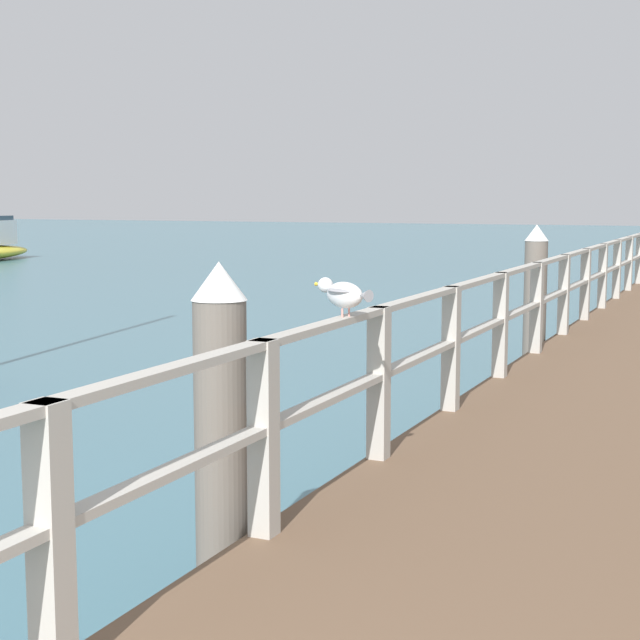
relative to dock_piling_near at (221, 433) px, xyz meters
The scene contains 4 objects.
pier_railing 9.18m from the dock_piling_near, 87.63° to the left, with size 0.12×25.23×0.97m.
dock_piling_near is the anchor object (origin of this frame).
dock_piling_far 7.77m from the dock_piling_near, 90.00° to the left, with size 0.29×0.29×1.82m.
seagull_foreground 1.09m from the dock_piling_near, 64.14° to the left, with size 0.44×0.26×0.21m.
Camera 1 is at (0.74, -0.19, 2.14)m, focal length 55.14 mm.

